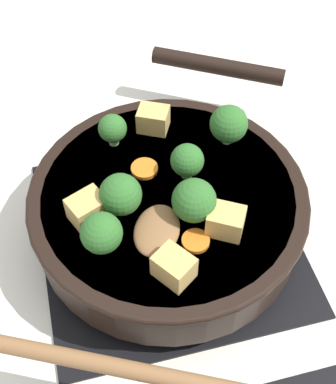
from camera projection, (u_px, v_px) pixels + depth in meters
The scene contains 16 objects.
ground_plane at pixel (168, 236), 0.67m from camera, with size 2.40×2.40×0.00m, color silver.
front_burner_grate at pixel (168, 231), 0.66m from camera, with size 0.31×0.31×0.03m.
skillet_pan at pixel (169, 205), 0.63m from camera, with size 0.38×0.44×0.06m.
wooden_spoon at pixel (138, 302), 0.51m from camera, with size 0.22×0.23×0.02m.
tofu_cube_center_large at pixel (226, 221), 0.56m from camera, with size 0.04×0.03×0.03m, color tan.
tofu_cube_near_handle at pixel (153, 119), 0.66m from camera, with size 0.04×0.03×0.03m, color tan.
tofu_cube_east_chunk at pixel (174, 267), 0.52m from camera, with size 0.04×0.03×0.03m, color tan.
tofu_cube_west_chunk at pixel (87, 209), 0.57m from camera, with size 0.04×0.03×0.03m, color tan.
broccoli_floret_near_spoon at pixel (229, 124), 0.63m from camera, with size 0.05×0.05×0.05m.
broccoli_floret_center_top at pixel (194, 201), 0.56m from camera, with size 0.05×0.05×0.05m.
broccoli_floret_east_rim at pixel (121, 195), 0.56m from camera, with size 0.05×0.05×0.05m.
broccoli_floret_west_rim at pixel (101, 233), 0.53m from camera, with size 0.04×0.04×0.05m.
broccoli_floret_north_edge at pixel (112, 129), 0.63m from camera, with size 0.03×0.03×0.04m.
broccoli_floret_south_cluster at pixel (187, 161), 0.60m from camera, with size 0.04×0.04×0.05m.
carrot_slice_orange_thin at pixel (196, 241), 0.56m from camera, with size 0.03×0.03×0.01m, color orange.
carrot_slice_near_center at pixel (144, 169), 0.62m from camera, with size 0.03×0.03×0.01m, color orange.
Camera 1 is at (0.09, 0.37, 0.56)m, focal length 50.00 mm.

